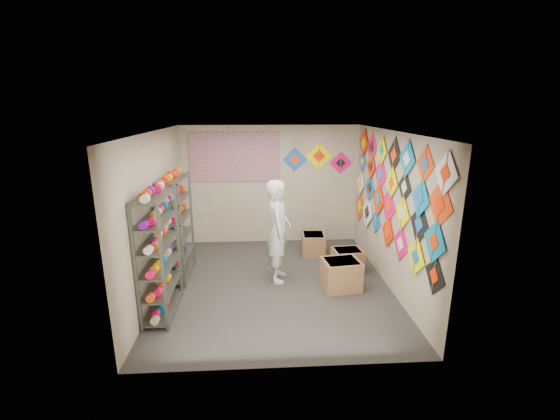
{
  "coord_description": "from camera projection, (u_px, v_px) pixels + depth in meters",
  "views": [
    {
      "loc": [
        -0.29,
        -6.14,
        3.09
      ],
      "look_at": [
        0.1,
        0.3,
        1.3
      ],
      "focal_mm": 24.0,
      "sensor_mm": 36.0,
      "label": 1
    }
  ],
  "objects": [
    {
      "name": "poster",
      "position": [
        234.0,
        157.0,
        8.32
      ],
      "size": [
        2.0,
        0.01,
        1.1
      ],
      "primitive_type": "cube",
      "color": "#534495",
      "rests_on": "room_walls"
    },
    {
      "name": "shelf_rack_back",
      "position": [
        177.0,
        228.0,
        6.83
      ],
      "size": [
        0.4,
        1.1,
        1.9
      ],
      "primitive_type": "cube",
      "color": "#4C5147",
      "rests_on": "ground"
    },
    {
      "name": "shopkeeper",
      "position": [
        278.0,
        231.0,
        6.7
      ],
      "size": [
        0.76,
        0.56,
        1.87
      ],
      "primitive_type": "imported",
      "rotation": [
        0.0,
        0.0,
        1.49
      ],
      "color": "silver",
      "rests_on": "ground"
    },
    {
      "name": "carton_a",
      "position": [
        341.0,
        274.0,
        6.52
      ],
      "size": [
        0.69,
        0.6,
        0.52
      ],
      "primitive_type": "cube",
      "rotation": [
        0.0,
        0.0,
        0.13
      ],
      "color": "olive",
      "rests_on": "ground"
    },
    {
      "name": "string_spools",
      "position": [
        168.0,
        235.0,
        6.18
      ],
      "size": [
        0.12,
        2.36,
        0.12
      ],
      "color": "#FF0F49",
      "rests_on": "ground"
    },
    {
      "name": "shelf_rack_front",
      "position": [
        159.0,
        255.0,
        5.58
      ],
      "size": [
        0.4,
        1.1,
        1.9
      ],
      "primitive_type": "cube",
      "color": "#4C5147",
      "rests_on": "ground"
    },
    {
      "name": "carton_c",
      "position": [
        313.0,
        244.0,
        8.04
      ],
      "size": [
        0.51,
        0.55,
        0.46
      ],
      "primitive_type": "cube",
      "rotation": [
        0.0,
        0.0,
        -0.06
      ],
      "color": "olive",
      "rests_on": "ground"
    },
    {
      "name": "kite_wall_display",
      "position": [
        389.0,
        193.0,
        6.47
      ],
      "size": [
        0.06,
        4.3,
        2.07
      ],
      "color": "black",
      "rests_on": "room_walls"
    },
    {
      "name": "carton_b",
      "position": [
        347.0,
        260.0,
        7.22
      ],
      "size": [
        0.58,
        0.49,
        0.44
      ],
      "primitive_type": "cube",
      "rotation": [
        0.0,
        0.0,
        0.09
      ],
      "color": "olive",
      "rests_on": "ground"
    },
    {
      "name": "ground",
      "position": [
        275.0,
        284.0,
        6.75
      ],
      "size": [
        4.5,
        4.5,
        0.0
      ],
      "primitive_type": "plane",
      "color": "#34312D"
    },
    {
      "name": "room_walls",
      "position": [
        275.0,
        195.0,
        6.31
      ],
      "size": [
        4.5,
        4.5,
        4.5
      ],
      "color": "tan",
      "rests_on": "ground"
    },
    {
      "name": "back_wall_kites",
      "position": [
        317.0,
        159.0,
        8.45
      ],
      "size": [
        1.59,
        0.02,
        0.73
      ],
      "color": "blue",
      "rests_on": "room_walls"
    }
  ]
}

